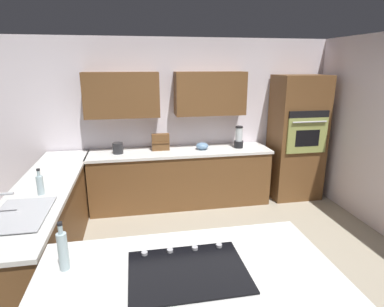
{
  "coord_description": "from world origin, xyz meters",
  "views": [
    {
      "loc": [
        0.79,
        2.98,
        2.2
      ],
      "look_at": [
        -0.01,
        -1.31,
        0.96
      ],
      "focal_mm": 29.49,
      "sensor_mm": 36.0,
      "label": 1
    }
  ],
  "objects": [
    {
      "name": "island_top",
      "position": [
        0.49,
        1.25,
        0.88
      ],
      "size": [
        1.96,
        1.04,
        0.04
      ],
      "primitive_type": "cube",
      "color": "silver",
      "rests_on": "island_base"
    },
    {
      "name": "wall_oven",
      "position": [
        -1.85,
        -1.72,
        1.02
      ],
      "size": [
        0.8,
        0.66,
        2.04
      ],
      "color": "brown",
      "rests_on": "ground"
    },
    {
      "name": "ground_plane",
      "position": [
        0.0,
        0.0,
        0.0
      ],
      "size": [
        14.0,
        14.0,
        0.0
      ],
      "primitive_type": "plane",
      "color": "#9E937F"
    },
    {
      "name": "sink_unit",
      "position": [
        1.83,
        0.2,
        0.92
      ],
      "size": [
        0.46,
        0.7,
        0.23
      ],
      "color": "#515456",
      "rests_on": "countertop_side"
    },
    {
      "name": "countertop_back",
      "position": [
        0.1,
        -1.72,
        0.88
      ],
      "size": [
        2.84,
        0.64,
        0.04
      ],
      "primitive_type": "cube",
      "color": "silver",
      "rests_on": "lower_cabinets_back"
    },
    {
      "name": "blender",
      "position": [
        -0.85,
        -1.73,
        1.05
      ],
      "size": [
        0.15,
        0.15,
        0.35
      ],
      "color": "black",
      "rests_on": "countertop_back"
    },
    {
      "name": "spice_rack",
      "position": [
        0.4,
        -1.8,
        1.03
      ],
      "size": [
        0.27,
        0.11,
        0.26
      ],
      "color": "brown",
      "rests_on": "countertop_back"
    },
    {
      "name": "lower_cabinets_side",
      "position": [
        1.82,
        -0.55,
        0.43
      ],
      "size": [
        0.6,
        2.9,
        0.86
      ],
      "primitive_type": "cube",
      "color": "brown",
      "rests_on": "ground"
    },
    {
      "name": "lower_cabinets_back",
      "position": [
        0.1,
        -1.72,
        0.43
      ],
      "size": [
        2.8,
        0.6,
        0.86
      ],
      "primitive_type": "cube",
      "color": "brown",
      "rests_on": "ground"
    },
    {
      "name": "mixing_bowl",
      "position": [
        -0.25,
        -1.73,
        0.95
      ],
      "size": [
        0.2,
        0.2,
        0.11
      ],
      "primitive_type": "ellipsoid",
      "color": "#668CB2",
      "rests_on": "countertop_back"
    },
    {
      "name": "oil_bottle",
      "position": [
        1.28,
        1.06,
        1.04
      ],
      "size": [
        0.07,
        0.07,
        0.34
      ],
      "color": "silver",
      "rests_on": "island_top"
    },
    {
      "name": "dish_soap_bottle",
      "position": [
        1.77,
        -0.28,
        1.01
      ],
      "size": [
        0.07,
        0.07,
        0.28
      ],
      "color": "silver",
      "rests_on": "countertop_side"
    },
    {
      "name": "kettle",
      "position": [
        1.05,
        -1.73,
        0.98
      ],
      "size": [
        0.16,
        0.16,
        0.16
      ],
      "primitive_type": "cylinder",
      "color": "#262628",
      "rests_on": "countertop_back"
    },
    {
      "name": "cooktop",
      "position": [
        0.49,
        1.24,
        0.91
      ],
      "size": [
        0.76,
        0.56,
        0.03
      ],
      "color": "black",
      "rests_on": "island_top"
    },
    {
      "name": "wall_back",
      "position": [
        0.07,
        -2.05,
        1.41
      ],
      "size": [
        6.0,
        0.44,
        2.6
      ],
      "color": "silver",
      "rests_on": "ground"
    },
    {
      "name": "countertop_side",
      "position": [
        1.82,
        -0.55,
        0.88
      ],
      "size": [
        0.64,
        2.94,
        0.04
      ],
      "primitive_type": "cube",
      "color": "silver",
      "rests_on": "lower_cabinets_side"
    }
  ]
}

